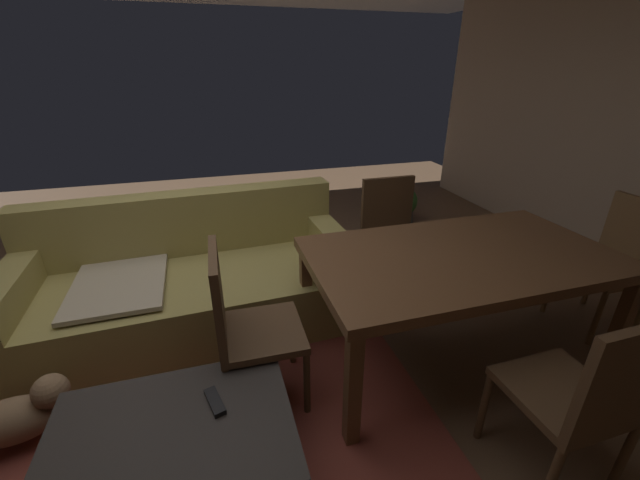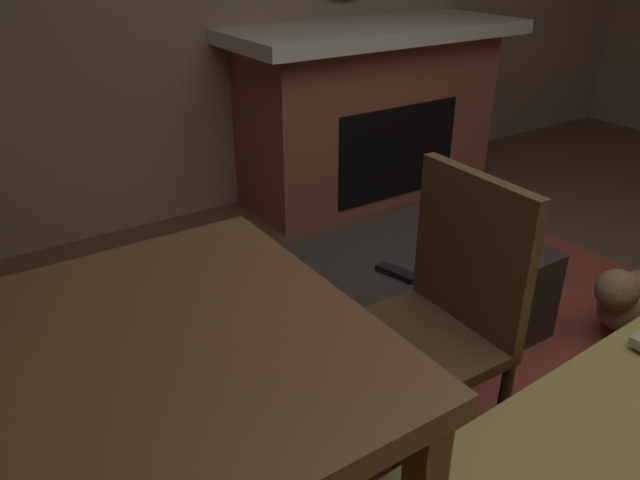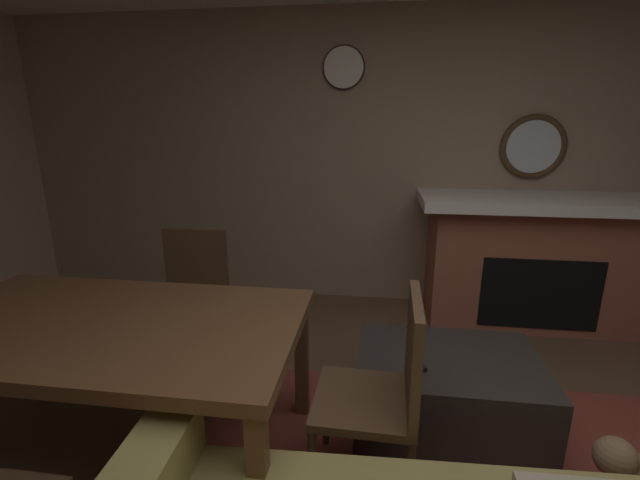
{
  "view_description": "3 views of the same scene",
  "coord_description": "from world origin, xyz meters",
  "px_view_note": "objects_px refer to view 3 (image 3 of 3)",
  "views": [
    {
      "loc": [
        0.24,
        -2.17,
        1.73
      ],
      "look_at": [
        0.72,
        -0.57,
        0.98
      ],
      "focal_mm": 21.62,
      "sensor_mm": 36.0,
      "label": 1
    },
    {
      "loc": [
        1.47,
        0.61,
        1.53
      ],
      "look_at": [
        0.59,
        -0.72,
        0.72
      ],
      "focal_mm": 34.07,
      "sensor_mm": 36.0,
      "label": 2
    },
    {
      "loc": [
        0.39,
        1.17,
        1.62
      ],
      "look_at": [
        0.7,
        -1.09,
        0.99
      ],
      "focal_mm": 23.88,
      "sensor_mm": 36.0,
      "label": 3
    }
  ],
  "objects_px": {
    "dining_table": "(108,334)",
    "fireplace": "(531,260)",
    "tv_remote": "(417,362)",
    "round_wall_mirror": "(533,147)",
    "ottoman_coffee_table": "(446,389)",
    "wall_clock": "(344,67)",
    "dining_chair_south": "(192,291)",
    "dining_chair_west": "(386,384)"
  },
  "relations": [
    {
      "from": "dining_table",
      "to": "fireplace",
      "type": "bearing_deg",
      "value": -142.95
    },
    {
      "from": "ottoman_coffee_table",
      "to": "tv_remote",
      "type": "distance_m",
      "value": 0.29
    },
    {
      "from": "fireplace",
      "to": "wall_clock",
      "type": "distance_m",
      "value": 2.21
    },
    {
      "from": "round_wall_mirror",
      "to": "tv_remote",
      "type": "bearing_deg",
      "value": 60.01
    },
    {
      "from": "tv_remote",
      "to": "dining_table",
      "type": "height_order",
      "value": "dining_table"
    },
    {
      "from": "dining_chair_west",
      "to": "dining_table",
      "type": "bearing_deg",
      "value": -0.1
    },
    {
      "from": "tv_remote",
      "to": "wall_clock",
      "type": "relative_size",
      "value": 0.45
    },
    {
      "from": "tv_remote",
      "to": "ottoman_coffee_table",
      "type": "bearing_deg",
      "value": -168.03
    },
    {
      "from": "dining_chair_west",
      "to": "tv_remote",
      "type": "bearing_deg",
      "value": -113.55
    },
    {
      "from": "ottoman_coffee_table",
      "to": "dining_chair_south",
      "type": "height_order",
      "value": "dining_chair_south"
    },
    {
      "from": "fireplace",
      "to": "round_wall_mirror",
      "type": "bearing_deg",
      "value": -90.0
    },
    {
      "from": "dining_chair_west",
      "to": "dining_chair_south",
      "type": "relative_size",
      "value": 1.0
    },
    {
      "from": "round_wall_mirror",
      "to": "dining_chair_west",
      "type": "relative_size",
      "value": 0.57
    },
    {
      "from": "round_wall_mirror",
      "to": "ottoman_coffee_table",
      "type": "height_order",
      "value": "round_wall_mirror"
    },
    {
      "from": "round_wall_mirror",
      "to": "dining_table",
      "type": "height_order",
      "value": "round_wall_mirror"
    },
    {
      "from": "tv_remote",
      "to": "round_wall_mirror",
      "type": "bearing_deg",
      "value": -135.16
    },
    {
      "from": "dining_table",
      "to": "wall_clock",
      "type": "height_order",
      "value": "wall_clock"
    },
    {
      "from": "tv_remote",
      "to": "wall_clock",
      "type": "bearing_deg",
      "value": -87.64
    },
    {
      "from": "round_wall_mirror",
      "to": "tv_remote",
      "type": "relative_size",
      "value": 3.29
    },
    {
      "from": "round_wall_mirror",
      "to": "ottoman_coffee_table",
      "type": "bearing_deg",
      "value": 63.32
    },
    {
      "from": "fireplace",
      "to": "round_wall_mirror",
      "type": "height_order",
      "value": "round_wall_mirror"
    },
    {
      "from": "fireplace",
      "to": "wall_clock",
      "type": "bearing_deg",
      "value": -10.3
    },
    {
      "from": "wall_clock",
      "to": "dining_table",
      "type": "bearing_deg",
      "value": 67.38
    },
    {
      "from": "ottoman_coffee_table",
      "to": "dining_table",
      "type": "xyz_separation_m",
      "value": [
        1.63,
        0.48,
        0.47
      ]
    },
    {
      "from": "fireplace",
      "to": "tv_remote",
      "type": "xyz_separation_m",
      "value": [
        1.02,
        1.48,
        -0.13
      ]
    },
    {
      "from": "fireplace",
      "to": "dining_chair_west",
      "type": "xyz_separation_m",
      "value": [
        1.19,
        1.87,
        -0.02
      ]
    },
    {
      "from": "round_wall_mirror",
      "to": "dining_chair_south",
      "type": "height_order",
      "value": "round_wall_mirror"
    },
    {
      "from": "round_wall_mirror",
      "to": "wall_clock",
      "type": "relative_size",
      "value": 1.48
    },
    {
      "from": "tv_remote",
      "to": "fireplace",
      "type": "bearing_deg",
      "value": -139.74
    },
    {
      "from": "fireplace",
      "to": "dining_chair_south",
      "type": "relative_size",
      "value": 1.97
    },
    {
      "from": "ottoman_coffee_table",
      "to": "dining_chair_south",
      "type": "bearing_deg",
      "value": -14.0
    },
    {
      "from": "round_wall_mirror",
      "to": "ottoman_coffee_table",
      "type": "xyz_separation_m",
      "value": [
        0.84,
        1.68,
        -1.23
      ]
    },
    {
      "from": "dining_chair_west",
      "to": "fireplace",
      "type": "bearing_deg",
      "value": -122.46
    },
    {
      "from": "tv_remote",
      "to": "dining_chair_south",
      "type": "relative_size",
      "value": 0.17
    },
    {
      "from": "fireplace",
      "to": "ottoman_coffee_table",
      "type": "bearing_deg",
      "value": 58.77
    },
    {
      "from": "ottoman_coffee_table",
      "to": "dining_chair_west",
      "type": "xyz_separation_m",
      "value": [
        0.35,
        0.48,
        0.33
      ]
    },
    {
      "from": "ottoman_coffee_table",
      "to": "wall_clock",
      "type": "xyz_separation_m",
      "value": [
        0.74,
        -1.68,
        1.86
      ]
    },
    {
      "from": "ottoman_coffee_table",
      "to": "dining_chair_south",
      "type": "xyz_separation_m",
      "value": [
        1.64,
        -0.41,
        0.33
      ]
    },
    {
      "from": "fireplace",
      "to": "ottoman_coffee_table",
      "type": "xyz_separation_m",
      "value": [
        0.84,
        1.39,
        -0.34
      ]
    },
    {
      "from": "dining_chair_west",
      "to": "dining_chair_south",
      "type": "height_order",
      "value": "same"
    },
    {
      "from": "tv_remote",
      "to": "dining_table",
      "type": "relative_size",
      "value": 0.09
    },
    {
      "from": "fireplace",
      "to": "dining_table",
      "type": "bearing_deg",
      "value": 37.05
    }
  ]
}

